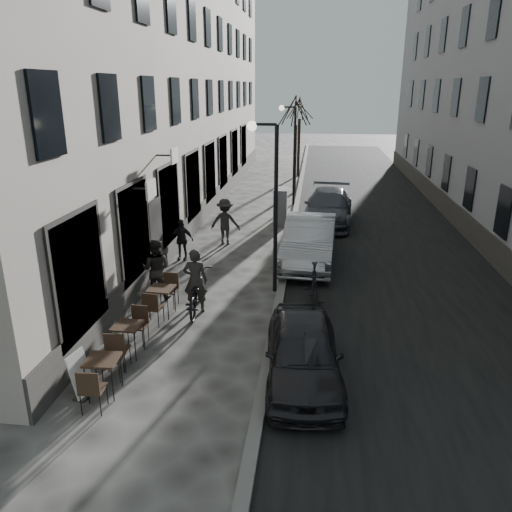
% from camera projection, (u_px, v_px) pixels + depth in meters
% --- Properties ---
extents(ground, '(120.00, 120.00, 0.00)m').
position_uv_depth(ground, '(249.00, 409.00, 9.80)').
color(ground, '#363331').
rests_on(ground, ground).
extents(road, '(7.30, 60.00, 0.00)m').
position_uv_depth(road, '(370.00, 215.00, 24.40)').
color(road, black).
rests_on(road, ground).
extents(kerb, '(0.25, 60.00, 0.12)m').
position_uv_depth(kerb, '(295.00, 212.00, 24.79)').
color(kerb, '#65635E').
rests_on(kerb, ground).
extents(building_left, '(4.00, 35.00, 16.00)m').
position_uv_depth(building_left, '(168.00, 41.00, 23.39)').
color(building_left, gray).
rests_on(building_left, ground).
extents(streetlamp_near, '(0.90, 0.28, 5.09)m').
position_uv_depth(streetlamp_near, '(270.00, 190.00, 14.43)').
color(streetlamp_near, black).
rests_on(streetlamp_near, ground).
extents(streetlamp_far, '(0.90, 0.28, 5.09)m').
position_uv_depth(streetlamp_far, '(291.00, 144.00, 25.71)').
color(streetlamp_far, black).
rests_on(streetlamp_far, ground).
extents(tree_near, '(2.40, 2.40, 5.70)m').
position_uv_depth(tree_near, '(296.00, 111.00, 28.03)').
color(tree_near, black).
rests_on(tree_near, ground).
extents(tree_far, '(2.40, 2.40, 5.70)m').
position_uv_depth(tree_far, '(300.00, 107.00, 33.67)').
color(tree_far, black).
rests_on(tree_far, ground).
extents(bistro_set_a, '(0.69, 1.62, 0.94)m').
position_uv_depth(bistro_set_a, '(103.00, 372.00, 10.16)').
color(bistro_set_a, black).
rests_on(bistro_set_a, ground).
extents(bistro_set_b, '(0.67, 1.58, 0.93)m').
position_uv_depth(bistro_set_b, '(128.00, 336.00, 11.62)').
color(bistro_set_b, black).
rests_on(bistro_set_b, ground).
extents(bistro_set_c, '(0.70, 1.64, 0.95)m').
position_uv_depth(bistro_set_c, '(162.00, 298.00, 13.67)').
color(bistro_set_c, black).
rests_on(bistro_set_c, ground).
extents(sign_board, '(0.41, 0.59, 0.95)m').
position_uv_depth(sign_board, '(82.00, 378.00, 10.13)').
color(sign_board, black).
rests_on(sign_board, ground).
extents(utility_cabinet, '(0.64, 1.11, 1.64)m').
position_uv_depth(utility_cabinet, '(280.00, 206.00, 22.65)').
color(utility_cabinet, slate).
rests_on(utility_cabinet, ground).
extents(bicycle, '(0.92, 2.20, 1.12)m').
position_uv_depth(bicycle, '(196.00, 292.00, 13.89)').
color(bicycle, black).
rests_on(bicycle, ground).
extents(cyclist_rider, '(0.71, 0.50, 1.84)m').
position_uv_depth(cyclist_rider, '(195.00, 280.00, 13.77)').
color(cyclist_rider, '#282623').
rests_on(cyclist_rider, ground).
extents(pedestrian_near, '(0.88, 0.69, 1.80)m').
position_uv_depth(pedestrian_near, '(156.00, 269.00, 14.69)').
color(pedestrian_near, black).
rests_on(pedestrian_near, ground).
extents(pedestrian_mid, '(1.24, 0.77, 1.84)m').
position_uv_depth(pedestrian_mid, '(225.00, 222.00, 19.71)').
color(pedestrian_mid, black).
rests_on(pedestrian_mid, ground).
extents(pedestrian_far, '(0.90, 0.41, 1.52)m').
position_uv_depth(pedestrian_far, '(181.00, 240.00, 17.97)').
color(pedestrian_far, black).
rests_on(pedestrian_far, ground).
extents(car_near, '(1.86, 4.02, 1.34)m').
position_uv_depth(car_near, '(303.00, 352.00, 10.56)').
color(car_near, black).
rests_on(car_near, ground).
extents(car_mid, '(2.00, 5.04, 1.63)m').
position_uv_depth(car_mid, '(310.00, 241.00, 17.66)').
color(car_mid, '#9DA1A5').
rests_on(car_mid, ground).
extents(car_far, '(2.50, 5.35, 1.51)m').
position_uv_depth(car_far, '(328.00, 207.00, 22.83)').
color(car_far, '#3F434B').
rests_on(car_far, ground).
extents(moped, '(0.68, 2.20, 1.31)m').
position_uv_depth(moped, '(314.00, 289.00, 13.87)').
color(moped, black).
rests_on(moped, ground).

